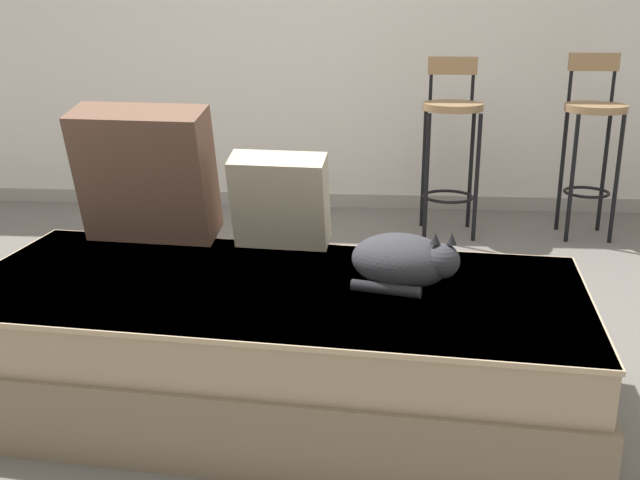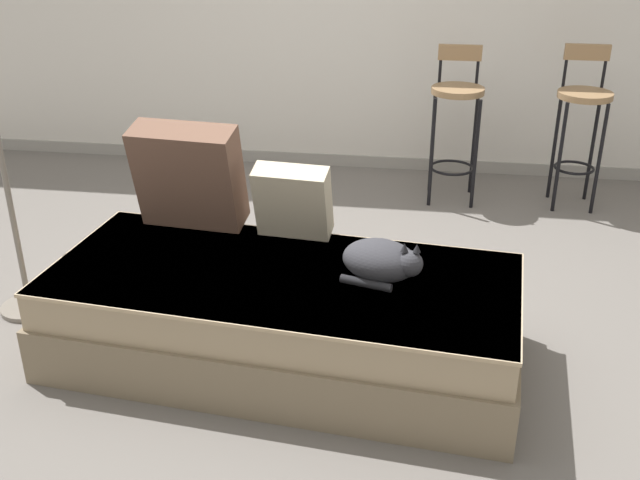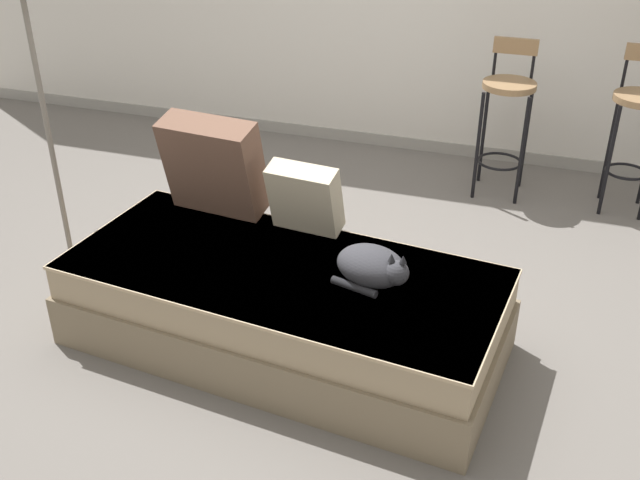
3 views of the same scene
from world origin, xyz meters
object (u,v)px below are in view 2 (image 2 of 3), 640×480
at_px(throw_pillow_corner, 189,176).
at_px(bar_stool_by_doorway, 582,113).
at_px(bar_stool_near_window, 456,112).
at_px(cat, 382,261).
at_px(couch, 283,316).
at_px(throw_pillow_middle, 293,201).

relative_size(throw_pillow_corner, bar_stool_by_doorway, 0.50).
bearing_deg(bar_stool_near_window, cat, -99.29).
distance_m(cat, bar_stool_by_doorway, 2.34).
height_order(couch, cat, cat).
xyz_separation_m(throw_pillow_corner, cat, (0.95, -0.41, -0.18)).
distance_m(throw_pillow_middle, bar_stool_near_window, 1.87).
distance_m(cat, bar_stool_near_window, 2.08).
height_order(throw_pillow_middle, cat, throw_pillow_middle).
bearing_deg(throw_pillow_corner, bar_stool_by_doorway, 38.49).
relative_size(throw_pillow_middle, cat, 0.98).
xyz_separation_m(bar_stool_near_window, bar_stool_by_doorway, (0.79, 0.00, 0.03)).
xyz_separation_m(throw_pillow_middle, bar_stool_by_doorway, (1.57, 1.70, 0.01)).
height_order(throw_pillow_corner, bar_stool_by_doorway, bar_stool_by_doorway).
bearing_deg(cat, bar_stool_by_doorway, 61.28).
bearing_deg(cat, bar_stool_near_window, 80.71).
distance_m(couch, bar_stool_near_window, 2.23).
bearing_deg(cat, throw_pillow_middle, 141.19).
bearing_deg(throw_pillow_middle, couch, -87.69).
xyz_separation_m(throw_pillow_middle, cat, (0.44, -0.35, -0.10)).
bearing_deg(couch, bar_stool_by_doorway, 53.03).
bearing_deg(couch, throw_pillow_corner, 141.62).
distance_m(couch, throw_pillow_middle, 0.54).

